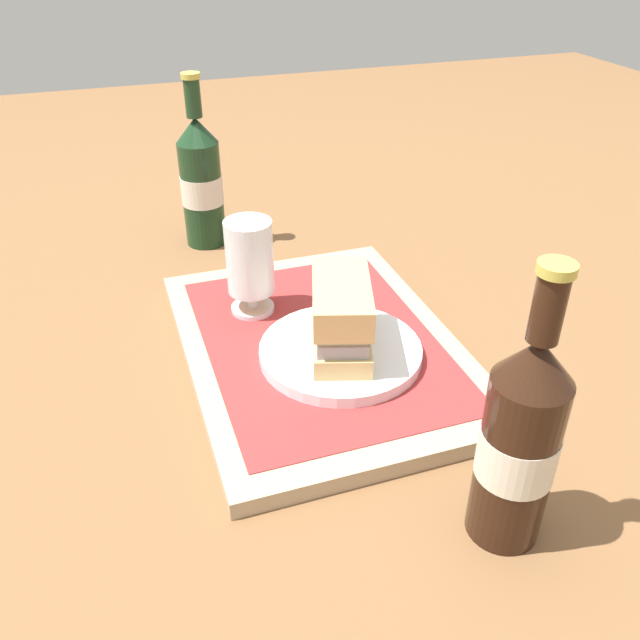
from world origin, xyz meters
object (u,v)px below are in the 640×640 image
Objects in this scene: beer_glass at (250,261)px; second_bottle at (519,440)px; beer_bottle at (201,181)px; sandwich at (341,314)px; plate at (340,352)px.

second_bottle is (-0.40, -0.13, 0.01)m from beer_glass.
beer_glass is 0.47× the size of second_bottle.
beer_bottle is 1.00× the size of second_bottle.
beer_glass is 0.42m from second_bottle.
second_bottle is (-0.27, -0.05, 0.03)m from sandwich.
second_bottle is at bearing -162.20° from beer_glass.
beer_bottle is at bearing 2.74° from beer_glass.
second_bottle is at bearing -168.03° from beer_bottle.
beer_glass is (0.13, 0.07, 0.01)m from sandwich.
beer_glass is at bearing 17.80° from second_bottle.
sandwich is at bearing 11.62° from second_bottle.
plate is at bearing -151.88° from beer_glass.
beer_bottle reaches higher than beer_glass.
beer_glass is 0.47× the size of beer_bottle.
sandwich is 1.15× the size of beer_glass.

